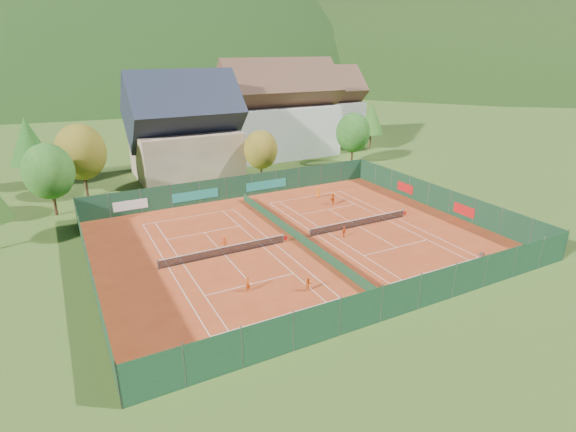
{
  "coord_description": "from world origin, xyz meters",
  "views": [
    {
      "loc": [
        -20.97,
        -37.73,
        19.04
      ],
      "look_at": [
        0.0,
        2.0,
        2.0
      ],
      "focal_mm": 28.0,
      "sensor_mm": 36.0,
      "label": 1
    }
  ],
  "objects_px": {
    "player_left_near": "(248,284)",
    "player_left_mid": "(309,285)",
    "chalet": "(185,133)",
    "hotel_block_b": "(321,109)",
    "player_right_near": "(344,232)",
    "player_left_far": "(224,242)",
    "player_right_far_a": "(318,193)",
    "hotel_block_a": "(279,115)",
    "player_right_far_b": "(333,199)",
    "ball_hopper": "(482,254)"
  },
  "relations": [
    {
      "from": "hotel_block_b",
      "to": "player_left_far",
      "type": "distance_m",
      "value": 56.92
    },
    {
      "from": "hotel_block_a",
      "to": "ball_hopper",
      "type": "xyz_separation_m",
      "value": [
        -2.78,
        -48.31,
        -6.83
      ]
    },
    {
      "from": "hotel_block_a",
      "to": "ball_hopper",
      "type": "relative_size",
      "value": 27.0
    },
    {
      "from": "hotel_block_b",
      "to": "player_left_far",
      "type": "xyz_separation_m",
      "value": [
        -37.45,
        -42.45,
        -5.99
      ]
    },
    {
      "from": "player_left_far",
      "to": "hotel_block_a",
      "type": "bearing_deg",
      "value": -106.35
    },
    {
      "from": "chalet",
      "to": "player_right_near",
      "type": "distance_m",
      "value": 33.18
    },
    {
      "from": "player_left_near",
      "to": "player_left_mid",
      "type": "distance_m",
      "value": 4.99
    },
    {
      "from": "hotel_block_a",
      "to": "hotel_block_b",
      "type": "relative_size",
      "value": 1.25
    },
    {
      "from": "hotel_block_b",
      "to": "chalet",
      "type": "bearing_deg",
      "value": -157.01
    },
    {
      "from": "player_right_far_b",
      "to": "player_right_far_a",
      "type": "bearing_deg",
      "value": -125.79
    },
    {
      "from": "player_left_far",
      "to": "player_right_far_a",
      "type": "relative_size",
      "value": 0.92
    },
    {
      "from": "chalet",
      "to": "hotel_block_b",
      "type": "xyz_separation_m",
      "value": [
        33.0,
        14.0,
        -0.01
      ]
    },
    {
      "from": "chalet",
      "to": "hotel_block_b",
      "type": "relative_size",
      "value": 0.94
    },
    {
      "from": "player_left_far",
      "to": "player_right_far_b",
      "type": "height_order",
      "value": "player_right_far_b"
    },
    {
      "from": "player_right_far_a",
      "to": "player_left_mid",
      "type": "bearing_deg",
      "value": 44.48
    },
    {
      "from": "chalet",
      "to": "hotel_block_b",
      "type": "distance_m",
      "value": 35.85
    },
    {
      "from": "hotel_block_a",
      "to": "player_right_far_b",
      "type": "height_order",
      "value": "hotel_block_a"
    },
    {
      "from": "player_right_near",
      "to": "ball_hopper",
      "type": "bearing_deg",
      "value": -81.05
    },
    {
      "from": "player_left_far",
      "to": "player_right_far_a",
      "type": "xyz_separation_m",
      "value": [
        16.78,
        9.5,
        0.05
      ]
    },
    {
      "from": "hotel_block_a",
      "to": "ball_hopper",
      "type": "height_order",
      "value": "hotel_block_a"
    },
    {
      "from": "chalet",
      "to": "player_right_near",
      "type": "bearing_deg",
      "value": -76.23
    },
    {
      "from": "ball_hopper",
      "to": "player_right_far_b",
      "type": "relative_size",
      "value": 0.52
    },
    {
      "from": "player_right_near",
      "to": "player_right_far_b",
      "type": "distance_m",
      "value": 10.46
    },
    {
      "from": "ball_hopper",
      "to": "player_left_mid",
      "type": "height_order",
      "value": "player_left_mid"
    },
    {
      "from": "player_right_near",
      "to": "player_left_near",
      "type": "bearing_deg",
      "value": 173.42
    },
    {
      "from": "hotel_block_a",
      "to": "player_left_far",
      "type": "distance_m",
      "value": 42.21
    },
    {
      "from": "chalet",
      "to": "player_right_far_a",
      "type": "bearing_deg",
      "value": -56.95
    },
    {
      "from": "player_left_mid",
      "to": "player_right_near",
      "type": "distance_m",
      "value": 12.05
    },
    {
      "from": "player_left_far",
      "to": "player_right_far_a",
      "type": "height_order",
      "value": "player_right_far_a"
    },
    {
      "from": "player_left_near",
      "to": "player_right_far_b",
      "type": "height_order",
      "value": "player_right_far_b"
    },
    {
      "from": "player_right_near",
      "to": "player_right_far_b",
      "type": "xyz_separation_m",
      "value": [
        4.7,
        9.35,
        0.18
      ]
    },
    {
      "from": "chalet",
      "to": "hotel_block_a",
      "type": "bearing_deg",
      "value": 17.53
    },
    {
      "from": "hotel_block_b",
      "to": "player_right_far_a",
      "type": "relative_size",
      "value": 12.68
    },
    {
      "from": "hotel_block_b",
      "to": "player_right_far_b",
      "type": "bearing_deg",
      "value": -119.47
    },
    {
      "from": "player_left_near",
      "to": "player_right_near",
      "type": "xyz_separation_m",
      "value": [
        13.46,
        5.71,
        -0.08
      ]
    },
    {
      "from": "ball_hopper",
      "to": "player_left_near",
      "type": "distance_m",
      "value": 22.46
    },
    {
      "from": "hotel_block_a",
      "to": "player_right_far_a",
      "type": "height_order",
      "value": "hotel_block_a"
    },
    {
      "from": "chalet",
      "to": "hotel_block_b",
      "type": "bearing_deg",
      "value": 22.99
    },
    {
      "from": "hotel_block_a",
      "to": "player_right_near",
      "type": "distance_m",
      "value": 39.91
    },
    {
      "from": "player_left_mid",
      "to": "player_right_far_a",
      "type": "relative_size",
      "value": 0.89
    },
    {
      "from": "player_left_mid",
      "to": "player_left_far",
      "type": "bearing_deg",
      "value": 114.35
    },
    {
      "from": "player_left_far",
      "to": "player_right_near",
      "type": "bearing_deg",
      "value": -176.99
    },
    {
      "from": "hotel_block_a",
      "to": "hotel_block_b",
      "type": "bearing_deg",
      "value": 29.74
    },
    {
      "from": "player_left_near",
      "to": "player_left_far",
      "type": "xyz_separation_m",
      "value": [
        1.25,
        8.96,
        -0.05
      ]
    },
    {
      "from": "ball_hopper",
      "to": "hotel_block_a",
      "type": "bearing_deg",
      "value": 86.71
    },
    {
      "from": "hotel_block_a",
      "to": "player_right_near",
      "type": "relative_size",
      "value": 18.09
    },
    {
      "from": "player_left_mid",
      "to": "player_left_far",
      "type": "distance_m",
      "value": 11.68
    },
    {
      "from": "player_right_near",
      "to": "player_right_far_a",
      "type": "bearing_deg",
      "value": 40.69
    },
    {
      "from": "player_left_far",
      "to": "player_right_far_b",
      "type": "xyz_separation_m",
      "value": [
        16.91,
        6.1,
        0.15
      ]
    },
    {
      "from": "hotel_block_a",
      "to": "player_right_far_b",
      "type": "xyz_separation_m",
      "value": [
        -6.54,
        -28.35,
        -6.61
      ]
    }
  ]
}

